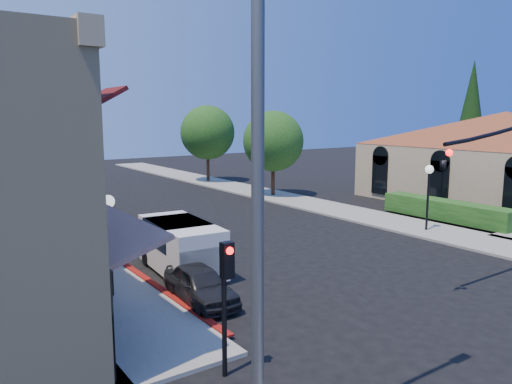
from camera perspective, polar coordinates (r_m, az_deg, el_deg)
ground at (r=17.09m, az=23.63°, el=-13.15°), size 120.00×120.00×0.00m
sidewalk_left at (r=35.93m, az=-26.39°, el=-1.89°), size 3.50×50.00×0.12m
sidewalk_right at (r=42.09m, az=-2.19°, el=0.49°), size 3.50×50.00×0.12m
curb_red_strip at (r=18.51m, az=-11.31°, el=-10.85°), size 0.25×10.00×0.06m
mission_building at (r=40.81m, az=26.46°, el=4.52°), size 30.12×30.12×6.40m
hedge at (r=31.25m, az=20.87°, el=-3.15°), size 1.40×8.00×1.10m
conifer_far at (r=49.21m, az=23.39°, el=8.35°), size 3.20×3.20×11.00m
street_tree_a at (r=37.62m, az=1.98°, el=5.82°), size 4.56×4.56×6.48m
street_tree_b at (r=45.99m, az=-5.56°, el=6.78°), size 4.94×4.94×7.02m
secondary_signal at (r=11.72m, az=-3.45°, el=-10.45°), size 0.28×0.42×3.32m
cobra_streetlight at (r=7.65m, az=2.35°, el=1.92°), size 3.60×0.25×9.31m
lamppost_left_near at (r=17.23m, az=-16.47°, el=-3.07°), size 0.44×0.44×3.57m
lamppost_left_far at (r=30.69m, az=-24.84°, el=1.58°), size 0.44×0.44×3.57m
lamppost_right_near at (r=27.65m, az=19.14°, el=1.20°), size 0.44×0.44×3.57m
lamppost_right_far at (r=39.16m, az=-0.14°, el=3.81°), size 0.44×0.44×3.57m
white_van at (r=19.84m, az=-8.51°, el=-5.88°), size 2.34×4.72×2.03m
parked_car_a at (r=16.89m, az=-6.38°, el=-10.45°), size 1.69×3.73×1.24m
parked_car_b at (r=24.01m, az=-15.58°, el=-5.04°), size 1.56×3.48×1.11m
parked_car_c at (r=29.59m, az=-19.49°, el=-2.64°), size 1.78×3.86×1.09m
parked_car_d at (r=35.65m, az=-19.92°, el=-0.81°), size 2.14×3.95×1.05m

